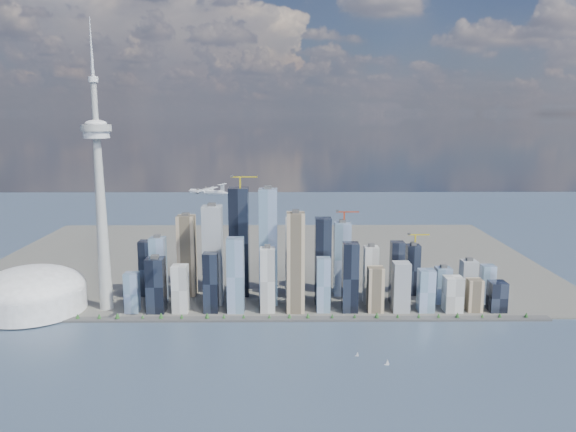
{
  "coord_description": "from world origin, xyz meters",
  "views": [
    {
      "loc": [
        49.11,
        -748.74,
        380.3
      ],
      "look_at": [
        57.22,
        260.0,
        196.75
      ],
      "focal_mm": 35.0,
      "sensor_mm": 36.0,
      "label": 1
    }
  ],
  "objects_px": {
    "needle_tower": "(100,191)",
    "sailboat_west": "(387,363)",
    "sailboat_east": "(357,355)",
    "airplane": "(208,191)",
    "dome_stadium": "(32,292)"
  },
  "relations": [
    {
      "from": "sailboat_east",
      "to": "sailboat_west",
      "type": "bearing_deg",
      "value": -21.62
    },
    {
      "from": "needle_tower",
      "to": "sailboat_west",
      "type": "distance_m",
      "value": 613.2
    },
    {
      "from": "needle_tower",
      "to": "sailboat_east",
      "type": "xyz_separation_m",
      "value": [
        466.3,
        -219.99,
        -233.14
      ]
    },
    {
      "from": "needle_tower",
      "to": "airplane",
      "type": "bearing_deg",
      "value": -34.33
    },
    {
      "from": "needle_tower",
      "to": "airplane",
      "type": "distance_m",
      "value": 273.8
    },
    {
      "from": "sailboat_west",
      "to": "sailboat_east",
      "type": "height_order",
      "value": "sailboat_west"
    },
    {
      "from": "sailboat_west",
      "to": "needle_tower",
      "type": "bearing_deg",
      "value": 166.73
    },
    {
      "from": "dome_stadium",
      "to": "airplane",
      "type": "height_order",
      "value": "airplane"
    },
    {
      "from": "needle_tower",
      "to": "sailboat_west",
      "type": "xyz_separation_m",
      "value": [
        508.28,
        -252.29,
        -232.42
      ]
    },
    {
      "from": "needle_tower",
      "to": "dome_stadium",
      "type": "height_order",
      "value": "needle_tower"
    },
    {
      "from": "sailboat_east",
      "to": "airplane",
      "type": "bearing_deg",
      "value": -179.38
    },
    {
      "from": "needle_tower",
      "to": "sailboat_east",
      "type": "bearing_deg",
      "value": -25.26
    },
    {
      "from": "dome_stadium",
      "to": "sailboat_east",
      "type": "distance_m",
      "value": 642.68
    },
    {
      "from": "airplane",
      "to": "sailboat_west",
      "type": "height_order",
      "value": "airplane"
    },
    {
      "from": "airplane",
      "to": "dome_stadium",
      "type": "bearing_deg",
      "value": -178.07
    }
  ]
}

